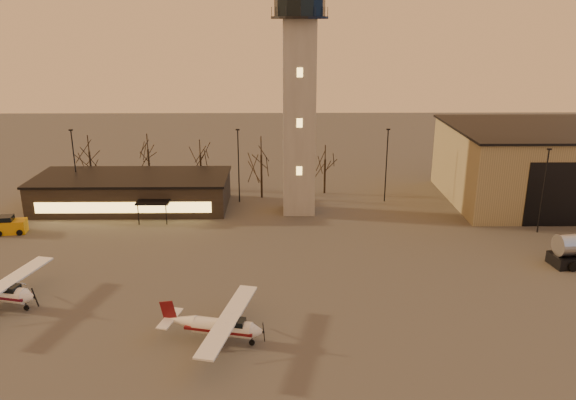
{
  "coord_description": "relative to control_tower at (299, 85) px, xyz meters",
  "views": [
    {
      "loc": [
        -2.22,
        -39.48,
        24.1
      ],
      "look_at": [
        -1.58,
        13.0,
        7.05
      ],
      "focal_mm": 35.0,
      "sensor_mm": 36.0,
      "label": 1
    }
  ],
  "objects": [
    {
      "name": "tree_row",
      "position": [
        -13.7,
        9.16,
        -10.39
      ],
      "size": [
        37.2,
        9.2,
        8.8
      ],
      "color": "black",
      "rests_on": "ground"
    },
    {
      "name": "cessna_front",
      "position": [
        -6.7,
        -31.14,
        -15.27
      ],
      "size": [
        8.95,
        11.22,
        3.09
      ],
      "rotation": [
        0.0,
        0.0,
        -0.23
      ],
      "color": "silver",
      "rests_on": "ground"
    },
    {
      "name": "light_poles",
      "position": [
        0.5,
        1.0,
        -10.92
      ],
      "size": [
        58.5,
        12.25,
        10.14
      ],
      "color": "black",
      "rests_on": "ground"
    },
    {
      "name": "ground",
      "position": [
        0.0,
        -30.0,
        -16.33
      ],
      "size": [
        220.0,
        220.0,
        0.0
      ],
      "primitive_type": "plane",
      "color": "#3F3D3A",
      "rests_on": "ground"
    },
    {
      "name": "hangar",
      "position": [
        36.0,
        3.98,
        -11.17
      ],
      "size": [
        30.6,
        20.6,
        10.3
      ],
      "color": "#978963",
      "rests_on": "ground"
    },
    {
      "name": "terminal",
      "position": [
        -21.99,
        1.98,
        -14.17
      ],
      "size": [
        25.4,
        12.2,
        4.3
      ],
      "color": "black",
      "rests_on": "ground"
    },
    {
      "name": "cessna_rear",
      "position": [
        -26.64,
        -25.42,
        -15.2
      ],
      "size": [
        9.56,
        11.97,
        3.3
      ],
      "rotation": [
        0.0,
        0.0,
        -0.23
      ],
      "color": "white",
      "rests_on": "ground"
    },
    {
      "name": "control_tower",
      "position": [
        0.0,
        0.0,
        0.0
      ],
      "size": [
        6.8,
        6.8,
        32.6
      ],
      "color": "gray",
      "rests_on": "ground"
    },
    {
      "name": "service_cart",
      "position": [
        -34.07,
        -7.49,
        -15.51
      ],
      "size": [
        3.6,
        2.58,
        2.13
      ],
      "rotation": [
        0.0,
        0.0,
        0.15
      ],
      "color": "#C98A0B",
      "rests_on": "ground"
    }
  ]
}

